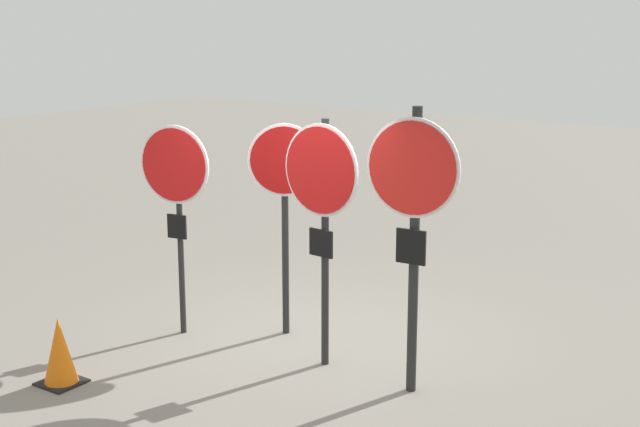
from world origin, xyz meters
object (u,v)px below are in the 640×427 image
at_px(stop_sign_1, 284,184).
at_px(stop_sign_3, 413,202).
at_px(stop_sign_2, 322,193).
at_px(traffic_cone_0, 60,351).
at_px(stop_sign_0, 176,183).

bearing_deg(stop_sign_1, stop_sign_3, -49.47).
height_order(stop_sign_2, traffic_cone_0, stop_sign_2).
relative_size(stop_sign_3, traffic_cone_0, 4.06).
bearing_deg(stop_sign_0, stop_sign_3, -8.29).
distance_m(stop_sign_1, stop_sign_2, 0.95).
xyz_separation_m(stop_sign_2, stop_sign_3, (1.01, -0.07, 0.04)).
distance_m(stop_sign_0, stop_sign_3, 2.74).
relative_size(stop_sign_2, traffic_cone_0, 3.78).
relative_size(stop_sign_0, stop_sign_2, 0.93).
height_order(stop_sign_1, traffic_cone_0, stop_sign_1).
xyz_separation_m(stop_sign_1, stop_sign_2, (0.81, -0.49, 0.08)).
xyz_separation_m(stop_sign_1, traffic_cone_0, (-0.93, -2.23, -1.32)).
distance_m(stop_sign_0, traffic_cone_0, 2.08).
relative_size(stop_sign_0, stop_sign_3, 0.87).
height_order(stop_sign_0, stop_sign_1, stop_sign_1).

